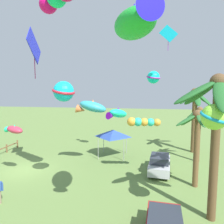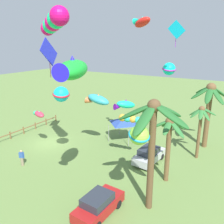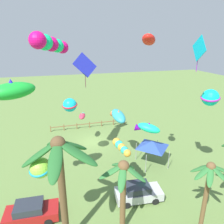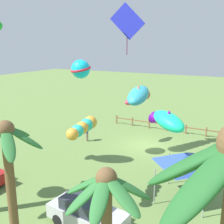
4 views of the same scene
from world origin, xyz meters
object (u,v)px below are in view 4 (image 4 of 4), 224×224
at_px(spectator_0, 87,133).
at_px(kite_fish_6, 139,95).
at_px(palm_tree_2, 8,156).
at_px(kite_fish_8, 167,121).
at_px(parked_car_0, 87,212).
at_px(festival_tent, 186,159).
at_px(kite_tube_5, 83,127).
at_px(kite_ball_0, 81,69).
at_px(kite_diamond_9, 127,22).
at_px(palm_tree_1, 106,213).
at_px(kite_fish_7, 132,101).

distance_m(spectator_0, kite_fish_6, 9.21).
xyz_separation_m(palm_tree_2, kite_fish_8, (-4.76, -6.46, 0.56)).
xyz_separation_m(parked_car_0, festival_tent, (-3.54, -4.64, 1.72)).
bearing_deg(parked_car_0, kite_tube_5, -53.35).
relative_size(kite_ball_0, kite_fish_8, 0.76).
bearing_deg(spectator_0, kite_tube_5, 123.08).
relative_size(palm_tree_2, kite_diamond_9, 1.47).
xyz_separation_m(festival_tent, kite_fish_6, (3.47, -1.37, 3.06)).
distance_m(palm_tree_1, palm_tree_2, 5.72).
bearing_deg(spectator_0, palm_tree_2, 109.69).
xyz_separation_m(palm_tree_1, kite_ball_0, (8.00, -10.37, 2.85)).
bearing_deg(spectator_0, parked_car_0, 123.62).
relative_size(parked_car_0, kite_tube_5, 1.53).
xyz_separation_m(palm_tree_2, festival_tent, (-5.78, -7.05, -1.65)).
distance_m(spectator_0, kite_fish_7, 5.12).
bearing_deg(palm_tree_1, kite_fish_8, -84.37).
distance_m(parked_car_0, kite_fish_7, 12.33).
bearing_deg(kite_fish_6, kite_diamond_9, -54.50).
height_order(palm_tree_2, kite_fish_8, palm_tree_2).
bearing_deg(kite_fish_6, kite_tube_5, 75.61).
bearing_deg(kite_fish_6, palm_tree_2, 74.68).
xyz_separation_m(kite_fish_6, kite_diamond_9, (2.65, -3.71, 4.77)).
xyz_separation_m(palm_tree_1, kite_fish_6, (3.23, -9.85, 1.45)).
height_order(kite_tube_5, kite_fish_8, kite_fish_8).
bearing_deg(kite_tube_5, palm_tree_1, 129.59).
bearing_deg(festival_tent, spectator_0, -28.04).
xyz_separation_m(spectator_0, festival_tent, (-10.25, 5.46, 1.65)).
height_order(festival_tent, kite_ball_0, kite_ball_0).
height_order(festival_tent, kite_fish_6, kite_fish_6).
bearing_deg(kite_fish_8, kite_fish_6, -38.63).
distance_m(parked_car_0, kite_diamond_9, 13.86).
xyz_separation_m(spectator_0, kite_fish_8, (-9.24, 6.05, 3.87)).
height_order(kite_ball_0, kite_fish_7, kite_ball_0).
relative_size(kite_fish_6, kite_fish_8, 1.09).
height_order(parked_car_0, kite_ball_0, kite_ball_0).
xyz_separation_m(kite_tube_5, kite_diamond_9, (1.48, -8.25, 5.81)).
height_order(palm_tree_1, kite_tube_5, palm_tree_1).
relative_size(festival_tent, kite_fish_7, 1.53).
bearing_deg(kite_fish_6, kite_ball_0, -6.14).
relative_size(spectator_0, kite_fish_6, 0.55).
distance_m(spectator_0, festival_tent, 11.73).
bearing_deg(parked_car_0, kite_fish_8, -121.90).
bearing_deg(spectator_0, kite_diamond_9, 174.79).
distance_m(palm_tree_2, kite_tube_5, 4.06).
height_order(kite_ball_0, kite_fish_6, kite_ball_0).
bearing_deg(spectator_0, kite_fish_6, 148.93).
relative_size(palm_tree_2, spectator_0, 3.55).
bearing_deg(palm_tree_1, kite_fish_7, -68.14).
distance_m(festival_tent, kite_ball_0, 9.56).
height_order(palm_tree_2, parked_car_0, palm_tree_2).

